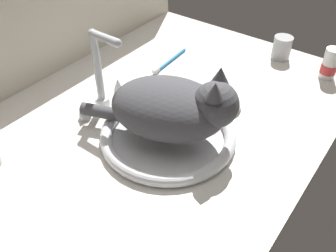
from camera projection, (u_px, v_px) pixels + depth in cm
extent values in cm
cube|color=silver|center=(160.00, 122.00, 96.77)|extent=(113.58, 79.53, 3.00)
cube|color=beige|center=(47.00, 22.00, 104.57)|extent=(113.58, 2.40, 36.95)
torus|color=white|center=(168.00, 134.00, 88.47)|extent=(33.25, 33.25, 2.91)
cylinder|color=white|center=(168.00, 137.00, 89.21)|extent=(28.89, 28.89, 0.60)
cylinder|color=silver|center=(102.00, 102.00, 98.75)|extent=(4.00, 4.00, 2.73)
cylinder|color=silver|center=(97.00, 68.00, 91.84)|extent=(2.00, 2.00, 18.69)
sphere|color=silver|center=(93.00, 33.00, 85.81)|extent=(2.20, 2.20, 2.20)
cylinder|color=silver|center=(105.00, 38.00, 84.00)|extent=(2.00, 7.90, 2.00)
sphere|color=silver|center=(117.00, 43.00, 82.20)|extent=(2.10, 2.10, 2.10)
cylinder|color=silver|center=(85.00, 115.00, 95.12)|extent=(3.20, 3.20, 1.60)
cone|color=silver|center=(84.00, 107.00, 93.40)|extent=(2.88, 2.88, 3.71)
cylinder|color=silver|center=(119.00, 93.00, 103.11)|extent=(3.20, 3.20, 1.60)
cone|color=silver|center=(118.00, 85.00, 101.39)|extent=(2.88, 2.88, 3.71)
ellipsoid|color=#4C4C51|center=(168.00, 108.00, 83.34)|extent=(27.05, 31.85, 13.01)
sphere|color=#4C4C51|center=(215.00, 105.00, 78.90)|extent=(10.44, 10.44, 10.44)
cone|color=#4C4C51|center=(220.00, 75.00, 77.58)|extent=(3.97, 3.97, 3.92)
cone|color=#4C4C51|center=(215.00, 91.00, 72.99)|extent=(3.97, 3.97, 3.92)
ellipsoid|color=silver|center=(233.00, 111.00, 78.73)|extent=(5.20, 4.47, 3.34)
ellipsoid|color=silver|center=(208.00, 117.00, 81.73)|extent=(12.34, 10.69, 7.15)
cylinder|color=#4C4C51|center=(106.00, 113.00, 89.94)|extent=(7.56, 13.38, 3.20)
cylinder|color=#B2B5BA|center=(282.00, 49.00, 117.71)|extent=(5.92, 5.92, 6.43)
cylinder|color=silver|center=(284.00, 39.00, 115.31)|extent=(6.03, 6.03, 1.00)
cylinder|color=white|center=(329.00, 67.00, 108.33)|extent=(4.52, 4.52, 7.45)
cylinder|color=#D13838|center=(329.00, 68.00, 108.71)|extent=(4.66, 4.66, 2.98)
cylinder|color=white|center=(334.00, 52.00, 105.25)|extent=(4.75, 4.75, 2.09)
cylinder|color=#338CD1|center=(172.00, 59.00, 118.02)|extent=(15.73, 1.93, 1.00)
cube|color=white|center=(156.00, 70.00, 111.79)|extent=(2.67, 1.35, 1.20)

